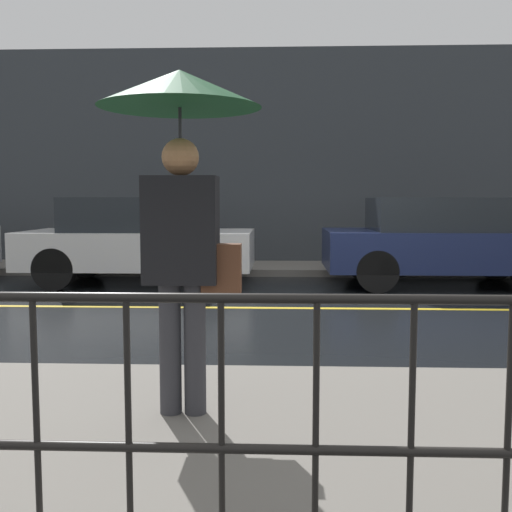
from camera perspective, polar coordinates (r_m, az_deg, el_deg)
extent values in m
plane|color=black|center=(8.20, 9.04, -4.98)|extent=(80.00, 80.00, 0.00)
cube|color=slate|center=(3.66, 18.21, -17.28)|extent=(28.00, 2.90, 0.14)
cube|color=slate|center=(12.33, 6.77, -1.18)|extent=(28.00, 1.76, 0.14)
cube|color=gold|center=(8.20, 9.04, -4.95)|extent=(25.20, 0.12, 0.01)
cube|color=#383D42|center=(13.30, 6.53, 9.17)|extent=(28.00, 0.30, 4.72)
cylinder|color=black|center=(2.38, -20.15, -15.48)|extent=(0.02, 0.02, 0.98)
cylinder|color=black|center=(2.27, -12.04, -16.22)|extent=(0.02, 0.02, 0.98)
cylinder|color=black|center=(2.22, -3.30, -16.67)|extent=(0.02, 0.02, 0.98)
cylinder|color=black|center=(2.21, 5.71, -16.74)|extent=(0.02, 0.02, 0.98)
cylinder|color=black|center=(2.26, 14.55, -16.44)|extent=(0.02, 0.02, 0.98)
cylinder|color=black|center=(2.35, 22.84, -15.82)|extent=(0.02, 0.02, 0.98)
cylinder|color=#333338|center=(3.78, -8.17, -8.69)|extent=(0.14, 0.14, 0.82)
cylinder|color=#333338|center=(3.76, -5.84, -8.76)|extent=(0.14, 0.14, 0.82)
cube|color=black|center=(3.66, -7.14, 2.49)|extent=(0.44, 0.27, 0.65)
sphere|color=tan|center=(3.67, -7.22, 9.32)|extent=(0.23, 0.23, 0.23)
cylinder|color=#262628|center=(3.66, -7.20, 8.20)|extent=(0.02, 0.02, 0.73)
cone|color=#144723|center=(3.72, -7.29, 15.53)|extent=(0.98, 0.98, 0.22)
cube|color=brown|center=(3.65, -3.31, -1.18)|extent=(0.24, 0.12, 0.30)
cube|color=silver|center=(10.62, -11.01, 0.67)|extent=(3.93, 1.83, 0.64)
cube|color=#1E2328|center=(10.63, -11.89, 3.93)|extent=(2.04, 1.68, 0.58)
cylinder|color=black|center=(11.23, -3.98, -0.37)|extent=(0.69, 0.22, 0.69)
cylinder|color=black|center=(9.64, -5.03, -1.32)|extent=(0.69, 0.22, 0.69)
cylinder|color=black|center=(11.75, -15.87, -0.31)|extent=(0.69, 0.22, 0.69)
cylinder|color=black|center=(10.24, -18.67, -1.19)|extent=(0.69, 0.22, 0.69)
cube|color=#19234C|center=(10.69, 17.23, 0.59)|extent=(3.94, 1.91, 0.66)
cube|color=#1E2328|center=(10.62, 16.50, 3.86)|extent=(2.05, 1.75, 0.55)
cylinder|color=black|center=(11.88, 21.84, -0.46)|extent=(0.68, 0.22, 0.68)
cylinder|color=black|center=(11.30, 10.10, -0.44)|extent=(0.68, 0.22, 0.68)
cylinder|color=black|center=(9.65, 11.45, -1.44)|extent=(0.68, 0.22, 0.68)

